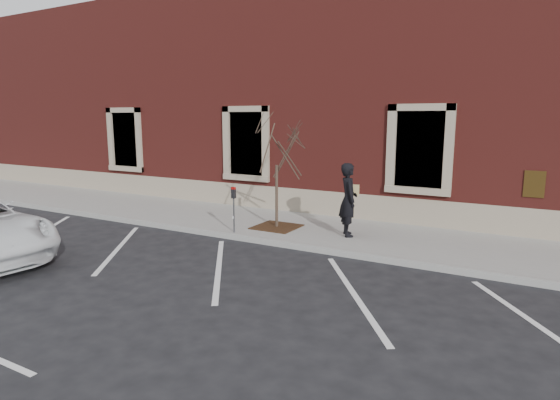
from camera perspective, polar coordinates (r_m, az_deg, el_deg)
The scene contains 9 objects.
ground at distance 12.45m, azimuth -1.37°, elevation -5.41°, with size 120.00×120.00×0.00m, color #28282B.
sidewalk_near at distance 13.91m, azimuth 2.34°, elevation -3.43°, with size 40.00×3.50×0.15m, color #9A9891.
curb_near at distance 12.39m, azimuth -1.49°, elevation -5.13°, with size 40.00×0.12×0.15m, color #9E9E99.
parking_stripes at distance 10.70m, azimuth -7.48°, elevation -8.10°, with size 28.00×4.40×0.01m, color silver, non-canonical shape.
building_civic at distance 19.07m, azimuth 10.87°, elevation 11.94°, with size 40.00×8.62×8.00m.
man at distance 12.67m, azimuth 8.33°, elevation 0.04°, with size 0.72×0.47×1.98m, color black.
parking_meter at distance 12.96m, azimuth -5.67°, elevation -0.13°, with size 0.12×0.09×1.28m.
tree_grate at distance 13.67m, azimuth -0.41°, elevation -3.28°, with size 1.22×1.22×0.03m, color #382312.
sapling at distance 13.32m, azimuth -0.42°, elevation 6.41°, with size 1.99×1.99×3.32m.
Camera 1 is at (6.16, -10.29, 3.34)m, focal length 30.00 mm.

